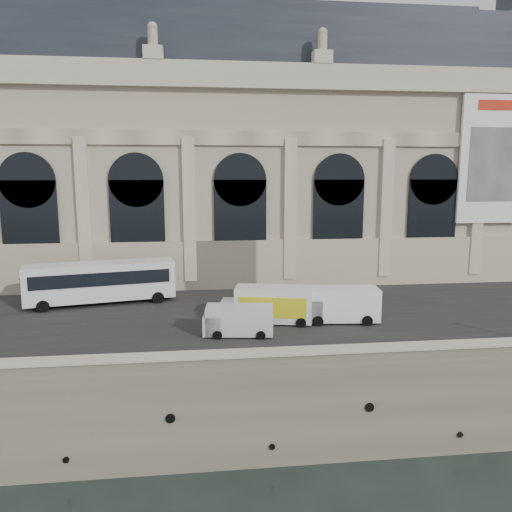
{
  "coord_description": "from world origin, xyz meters",
  "views": [
    {
      "loc": [
        -8.19,
        -27.46,
        17.76
      ],
      "look_at": [
        -2.4,
        22.0,
        9.35
      ],
      "focal_mm": 35.0,
      "sensor_mm": 36.0,
      "label": 1
    }
  ],
  "objects": [
    {
      "name": "ground",
      "position": [
        0.0,
        0.0,
        0.0
      ],
      "size": [
        260.0,
        260.0,
        0.0
      ],
      "primitive_type": "plane",
      "color": "black",
      "rests_on": "ground"
    },
    {
      "name": "quay",
      "position": [
        0.0,
        35.0,
        3.0
      ],
      "size": [
        160.0,
        70.0,
        6.0
      ],
      "primitive_type": "cube",
      "color": "gray",
      "rests_on": "ground"
    },
    {
      "name": "street",
      "position": [
        0.0,
        14.0,
        6.03
      ],
      "size": [
        160.0,
        24.0,
        0.06
      ],
      "primitive_type": "cube",
      "color": "#2D2D2D",
      "rests_on": "quay"
    },
    {
      "name": "parapet",
      "position": [
        0.0,
        0.6,
        6.62
      ],
      "size": [
        160.0,
        1.4,
        1.21
      ],
      "color": "gray",
      "rests_on": "quay"
    },
    {
      "name": "museum",
      "position": [
        -5.98,
        30.86,
        19.72
      ],
      "size": [
        69.0,
        18.7,
        29.1
      ],
      "color": "#BAAB8F",
      "rests_on": "quay"
    },
    {
      "name": "bus_left",
      "position": [
        -16.9,
        17.38,
        8.13
      ],
      "size": [
        13.14,
        5.22,
        3.8
      ],
      "color": "white",
      "rests_on": "quay"
    },
    {
      "name": "van_b",
      "position": [
        -5.64,
        7.26,
        7.14
      ],
      "size": [
        5.2,
        2.55,
        2.23
      ],
      "color": "silver",
      "rests_on": "quay"
    },
    {
      "name": "van_c",
      "position": [
        2.47,
        9.71,
        7.41
      ],
      "size": [
        6.39,
        3.03,
        2.76
      ],
      "color": "white",
      "rests_on": "quay"
    },
    {
      "name": "box_truck",
      "position": [
        -2.82,
        10.15,
        7.45
      ],
      "size": [
        7.44,
        3.73,
        2.87
      ],
      "color": "white",
      "rests_on": "quay"
    }
  ]
}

